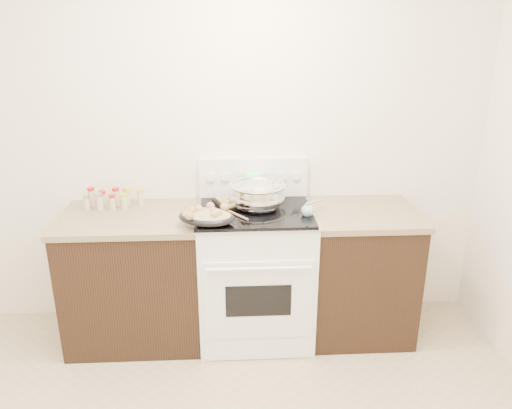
{
  "coord_description": "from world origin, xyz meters",
  "views": [
    {
      "loc": [
        0.19,
        -1.68,
        2.11
      ],
      "look_at": [
        0.35,
        1.37,
        1.0
      ],
      "focal_mm": 35.0,
      "sensor_mm": 36.0,
      "label": 1
    }
  ],
  "objects": [
    {
      "name": "spice_jars",
      "position": [
        -0.63,
        1.59,
        0.98
      ],
      "size": [
        0.39,
        0.15,
        0.13
      ],
      "color": "#BFB28C",
      "rests_on": "counter_left"
    },
    {
      "name": "room_shell",
      "position": [
        0.0,
        0.0,
        1.7
      ],
      "size": [
        4.1,
        3.6,
        2.75
      ],
      "color": "white",
      "rests_on": "ground"
    },
    {
      "name": "wooden_spoon",
      "position": [
        0.17,
        1.28,
        0.95
      ],
      "size": [
        0.17,
        0.22,
        0.04
      ],
      "color": "#AC774F",
      "rests_on": "kitchen_range"
    },
    {
      "name": "kitchen_range",
      "position": [
        0.35,
        1.42,
        0.49
      ],
      "size": [
        0.78,
        0.73,
        1.22
      ],
      "color": "white",
      "rests_on": "ground"
    },
    {
      "name": "baking_sheet",
      "position": [
        0.26,
        1.55,
        0.96
      ],
      "size": [
        0.41,
        0.35,
        0.06
      ],
      "color": "black",
      "rests_on": "kitchen_range"
    },
    {
      "name": "counter_left",
      "position": [
        -0.48,
        1.43,
        0.46
      ],
      "size": [
        0.93,
        0.67,
        0.92
      ],
      "color": "black",
      "rests_on": "ground"
    },
    {
      "name": "mixing_bowl",
      "position": [
        0.37,
        1.46,
        1.03
      ],
      "size": [
        0.41,
        0.41,
        0.22
      ],
      "color": "silver",
      "rests_on": "kitchen_range"
    },
    {
      "name": "counter_right",
      "position": [
        1.08,
        1.43,
        0.46
      ],
      "size": [
        0.73,
        0.67,
        0.92
      ],
      "color": "black",
      "rests_on": "ground"
    },
    {
      "name": "blue_ladle",
      "position": [
        0.69,
        1.32,
        0.98
      ],
      "size": [
        0.18,
        0.25,
        0.1
      ],
      "color": "#7FB0BD",
      "rests_on": "kitchen_range"
    },
    {
      "name": "roasting_pan",
      "position": [
        0.04,
        1.2,
        0.99
      ],
      "size": [
        0.42,
        0.35,
        0.11
      ],
      "color": "black",
      "rests_on": "kitchen_range"
    }
  ]
}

